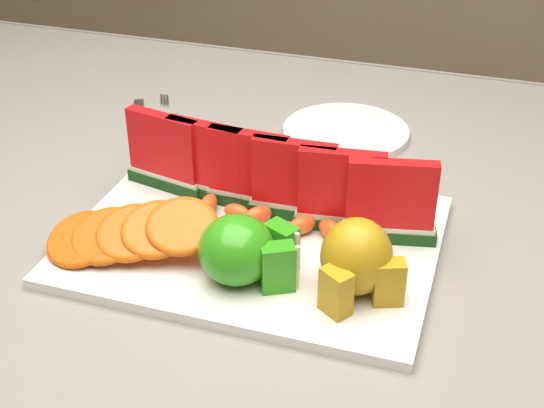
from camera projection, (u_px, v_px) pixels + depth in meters
table at (209, 270)px, 0.98m from camera, size 1.40×0.90×0.75m
tablecloth at (207, 230)px, 0.95m from camera, size 1.53×1.03×0.20m
platter at (255, 240)px, 0.85m from camera, size 0.40×0.30×0.01m
apple_cluster at (244, 251)px, 0.76m from camera, size 0.11×0.09×0.07m
pear_cluster at (357, 260)px, 0.74m from camera, size 0.10×0.10×0.08m
side_plate at (346, 132)px, 1.08m from camera, size 0.20×0.20×0.01m
fork at (141, 122)px, 1.11m from camera, size 0.09×0.19×0.00m
watermelon_row at (271, 177)px, 0.86m from camera, size 0.39×0.07×0.10m
orange_fan_front at (131, 233)px, 0.80m from camera, size 0.20×0.12×0.05m
orange_fan_back at (288, 171)px, 0.92m from camera, size 0.33×0.10×0.04m
tangerine_segments at (266, 223)px, 0.84m from camera, size 0.21×0.07×0.02m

